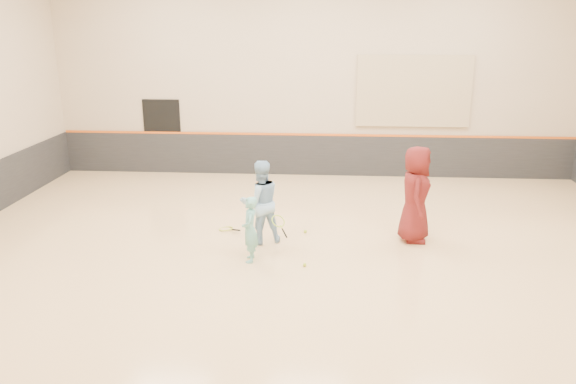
# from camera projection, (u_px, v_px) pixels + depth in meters

# --- Properties ---
(room) EXTENTS (15.04, 12.04, 6.22)m
(room) POSITION_uv_depth(u_px,v_px,m) (306.00, 215.00, 10.79)
(room) COLOR tan
(room) RESTS_ON ground
(wainscot_back) EXTENTS (14.90, 0.04, 1.20)m
(wainscot_back) POSITION_uv_depth(u_px,v_px,m) (313.00, 155.00, 16.55)
(wainscot_back) COLOR #232326
(wainscot_back) RESTS_ON floor
(accent_stripe) EXTENTS (14.90, 0.03, 0.06)m
(accent_stripe) POSITION_uv_depth(u_px,v_px,m) (314.00, 135.00, 16.36)
(accent_stripe) COLOR #D85914
(accent_stripe) RESTS_ON wall_back
(acoustic_panel) EXTENTS (3.20, 0.08, 2.00)m
(acoustic_panel) POSITION_uv_depth(u_px,v_px,m) (414.00, 91.00, 15.79)
(acoustic_panel) COLOR tan
(acoustic_panel) RESTS_ON wall_back
(doorway) EXTENTS (1.10, 0.05, 2.20)m
(doorway) POSITION_uv_depth(u_px,v_px,m) (163.00, 136.00, 16.71)
(doorway) COLOR black
(doorway) RESTS_ON floor
(girl) EXTENTS (0.35, 0.49, 1.27)m
(girl) POSITION_uv_depth(u_px,v_px,m) (250.00, 229.00, 10.55)
(girl) COLOR #69B7B0
(girl) RESTS_ON floor
(instructor) EXTENTS (1.04, 0.94, 1.74)m
(instructor) POSITION_uv_depth(u_px,v_px,m) (260.00, 202.00, 11.40)
(instructor) COLOR #92BDE2
(instructor) RESTS_ON floor
(young_man) EXTENTS (0.73, 1.04, 2.00)m
(young_man) POSITION_uv_depth(u_px,v_px,m) (416.00, 194.00, 11.46)
(young_man) COLOR #5E1616
(young_man) RESTS_ON floor
(held_racket) EXTENTS (0.49, 0.49, 0.46)m
(held_racket) POSITION_uv_depth(u_px,v_px,m) (278.00, 221.00, 11.17)
(held_racket) COLOR #A4CF2D
(held_racket) RESTS_ON instructor
(spare_racket) EXTENTS (0.71, 0.71, 0.14)m
(spare_racket) POSITION_uv_depth(u_px,v_px,m) (226.00, 227.00, 12.32)
(spare_racket) COLOR #A7BB29
(spare_racket) RESTS_ON floor
(ball_under_racket) EXTENTS (0.07, 0.07, 0.07)m
(ball_under_racket) POSITION_uv_depth(u_px,v_px,m) (305.00, 265.00, 10.46)
(ball_under_racket) COLOR #B1C82E
(ball_under_racket) RESTS_ON floor
(ball_in_hand) EXTENTS (0.07, 0.07, 0.07)m
(ball_in_hand) POSITION_uv_depth(u_px,v_px,m) (423.00, 181.00, 11.30)
(ball_in_hand) COLOR #CBEF37
(ball_in_hand) RESTS_ON young_man
(ball_beside_spare) EXTENTS (0.07, 0.07, 0.07)m
(ball_beside_spare) POSITION_uv_depth(u_px,v_px,m) (305.00, 231.00, 12.13)
(ball_beside_spare) COLOR #B1CF30
(ball_beside_spare) RESTS_ON floor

